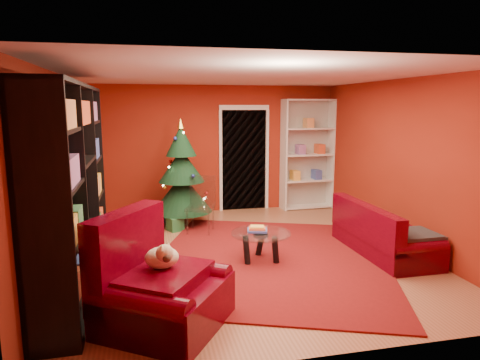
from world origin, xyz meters
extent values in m
cube|color=brown|center=(0.00, 0.00, -0.03)|extent=(5.00, 5.50, 0.05)
cube|color=silver|center=(0.00, 0.00, 2.62)|extent=(5.00, 5.50, 0.05)
cube|color=maroon|center=(0.00, 2.77, 1.30)|extent=(5.00, 0.05, 2.60)
cube|color=maroon|center=(-2.52, 0.00, 1.30)|extent=(0.05, 5.50, 2.60)
cube|color=maroon|center=(2.52, 0.00, 1.30)|extent=(0.05, 5.50, 2.60)
cube|color=maroon|center=(0.29, -0.33, 0.01)|extent=(4.39, 4.71, 0.02)
cube|color=teal|center=(-1.23, 2.11, 0.15)|extent=(0.31, 0.31, 0.30)
cube|color=#1E6031|center=(-0.95, 1.44, 0.12)|extent=(0.32, 0.32, 0.24)
cube|color=#A2381E|center=(-0.77, 2.40, 0.10)|extent=(0.23, 0.23, 0.21)
camera|label=1|loc=(-1.40, -5.96, 2.18)|focal=32.00mm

